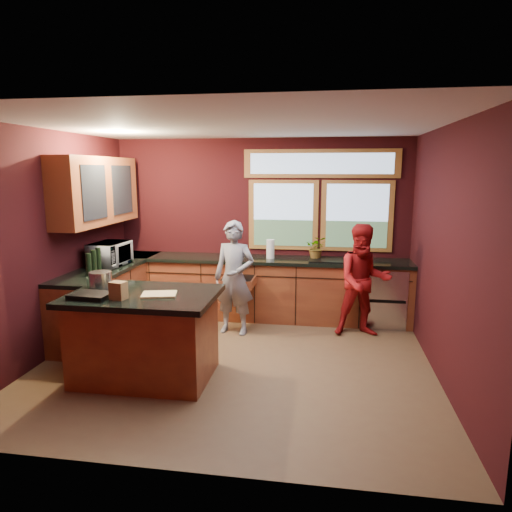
% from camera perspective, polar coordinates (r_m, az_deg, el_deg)
% --- Properties ---
extents(floor, '(4.50, 4.50, 0.00)m').
position_cam_1_polar(floor, '(5.51, -2.54, -13.14)').
color(floor, brown).
rests_on(floor, ground).
extents(room_shell, '(4.52, 4.02, 2.71)m').
position_cam_1_polar(room_shell, '(5.52, -8.15, 6.15)').
color(room_shell, black).
rests_on(room_shell, ground).
extents(back_counter, '(4.50, 0.64, 0.93)m').
position_cam_1_polar(back_counter, '(6.91, 1.84, -4.07)').
color(back_counter, '#5D2416').
rests_on(back_counter, floor).
extents(left_counter, '(0.64, 2.30, 0.93)m').
position_cam_1_polar(left_counter, '(6.74, -17.63, -4.96)').
color(left_counter, '#5D2416').
rests_on(left_counter, floor).
extents(island, '(1.55, 1.05, 0.95)m').
position_cam_1_polar(island, '(5.12, -13.72, -9.59)').
color(island, '#5D2416').
rests_on(island, floor).
extents(person_grey, '(0.62, 0.46, 1.56)m').
position_cam_1_polar(person_grey, '(6.22, -2.73, -2.74)').
color(person_grey, slate).
rests_on(person_grey, floor).
extents(person_red, '(0.82, 0.68, 1.53)m').
position_cam_1_polar(person_red, '(6.29, 13.29, -3.03)').
color(person_red, maroon).
rests_on(person_red, floor).
extents(microwave, '(0.43, 0.61, 0.32)m').
position_cam_1_polar(microwave, '(6.57, -17.79, 0.24)').
color(microwave, '#999999').
rests_on(microwave, left_counter).
extents(potted_plant, '(0.30, 0.26, 0.34)m').
position_cam_1_polar(potted_plant, '(6.78, 7.59, 1.04)').
color(potted_plant, '#999999').
rests_on(potted_plant, back_counter).
extents(paper_towel, '(0.12, 0.12, 0.28)m').
position_cam_1_polar(paper_towel, '(6.79, 1.81, 0.89)').
color(paper_towel, silver).
rests_on(paper_towel, back_counter).
extents(cutting_board, '(0.40, 0.33, 0.02)m').
position_cam_1_polar(cutting_board, '(4.86, -12.01, -4.71)').
color(cutting_board, tan).
rests_on(cutting_board, island).
extents(stock_pot, '(0.24, 0.24, 0.18)m').
position_cam_1_polar(stock_pot, '(5.32, -18.86, -2.83)').
color(stock_pot, silver).
rests_on(stock_pot, island).
extents(paper_bag, '(0.17, 0.15, 0.18)m').
position_cam_1_polar(paper_bag, '(4.80, -16.82, -4.15)').
color(paper_bag, brown).
rests_on(paper_bag, island).
extents(black_tray, '(0.42, 0.31, 0.05)m').
position_cam_1_polar(black_tray, '(4.95, -19.92, -4.67)').
color(black_tray, black).
rests_on(black_tray, island).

